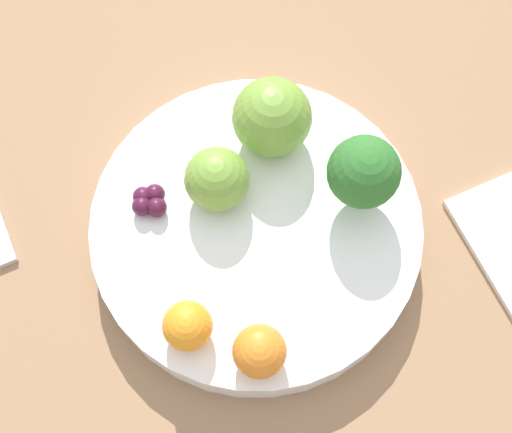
{
  "coord_description": "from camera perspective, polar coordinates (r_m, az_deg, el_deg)",
  "views": [
    {
      "loc": [
        0.13,
        -0.16,
        0.57
      ],
      "look_at": [
        0.0,
        0.0,
        0.06
      ],
      "focal_mm": 50.0,
      "sensor_mm": 36.0,
      "label": 1
    }
  ],
  "objects": [
    {
      "name": "ground_plane",
      "position": [
        0.6,
        0.0,
        -2.31
      ],
      "size": [
        6.0,
        6.0,
        0.0
      ],
      "primitive_type": "plane",
      "color": "gray"
    },
    {
      "name": "table_surface",
      "position": [
        0.59,
        0.0,
        -1.98
      ],
      "size": [
        1.2,
        1.2,
        0.02
      ],
      "color": "#936D4C",
      "rests_on": "ground_plane"
    },
    {
      "name": "bowl",
      "position": [
        0.57,
        0.0,
        -1.03
      ],
      "size": [
        0.26,
        0.26,
        0.03
      ],
      "color": "white",
      "rests_on": "table_surface"
    },
    {
      "name": "broccoli",
      "position": [
        0.53,
        8.61,
        3.49
      ],
      "size": [
        0.06,
        0.06,
        0.07
      ],
      "color": "#99C17A",
      "rests_on": "bowl"
    },
    {
      "name": "apple_red",
      "position": [
        0.56,
        1.29,
        7.95
      ],
      "size": [
        0.06,
        0.06,
        0.06
      ],
      "color": "olive",
      "rests_on": "bowl"
    },
    {
      "name": "apple_green",
      "position": [
        0.54,
        -3.0,
        3.17
      ],
      "size": [
        0.05,
        0.05,
        0.05
      ],
      "color": "olive",
      "rests_on": "bowl"
    },
    {
      "name": "orange_front",
      "position": [
        0.51,
        -5.51,
        -8.71
      ],
      "size": [
        0.04,
        0.04,
        0.04
      ],
      "color": "orange",
      "rests_on": "bowl"
    },
    {
      "name": "orange_back",
      "position": [
        0.5,
        0.28,
        -10.73
      ],
      "size": [
        0.04,
        0.04,
        0.04
      ],
      "color": "orange",
      "rests_on": "bowl"
    },
    {
      "name": "grape_cluster",
      "position": [
        0.56,
        -8.55,
        1.24
      ],
      "size": [
        0.03,
        0.03,
        0.02
      ],
      "color": "#47142D",
      "rests_on": "bowl"
    }
  ]
}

